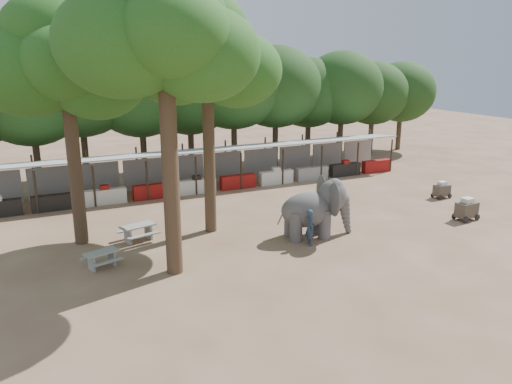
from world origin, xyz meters
name	(u,v)px	position (x,y,z in m)	size (l,w,h in m)	color
ground	(329,264)	(0.00, 0.00, 0.00)	(100.00, 100.00, 0.00)	brown
vendor_stalls	(212,170)	(0.00, 13.84, 1.18)	(28.00, 2.99, 2.80)	#A7AAB0
yard_tree_left	(60,60)	(-9.13, 7.19, 8.20)	(7.10, 6.90, 11.02)	#332316
yard_tree_center	(159,32)	(-6.13, 2.19, 9.21)	(7.10, 6.90, 12.04)	#332316
yard_tree_back	(202,52)	(-3.13, 6.19, 8.54)	(7.10, 6.90, 11.36)	#332316
backdrop_trees	(186,97)	(0.00, 19.00, 5.51)	(46.46, 5.95, 8.33)	#332316
elephant	(316,208)	(1.29, 3.13, 1.40)	(3.74, 2.79, 2.80)	#454242
handler	(310,227)	(0.44, 2.26, 0.85)	(0.61, 0.41, 1.70)	#26384C
picnic_table_near	(102,257)	(-8.58, 3.72, 0.44)	(1.65, 1.56, 0.67)	gray
picnic_table_far	(138,231)	(-6.57, 6.07, 0.51)	(1.87, 1.76, 0.78)	gray
cart_front	(467,209)	(9.78, 1.86, 0.59)	(1.29, 0.89, 1.20)	#393028
cart_back	(442,190)	(11.76, 5.59, 0.51)	(1.06, 0.70, 1.03)	#393028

